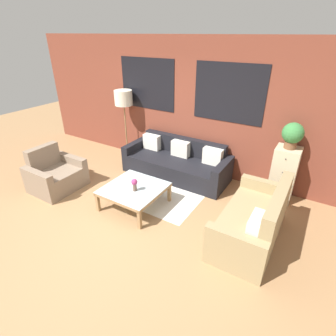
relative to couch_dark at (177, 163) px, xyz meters
name	(u,v)px	position (x,y,z in m)	size (l,w,h in m)	color
ground_plane	(114,220)	(-0.10, -1.95, -0.28)	(16.00, 16.00, 0.00)	#9E754C
wall_back_brick	(185,107)	(-0.10, 0.49, 1.13)	(8.40, 0.09, 2.80)	brown
rug	(155,189)	(-0.06, -0.79, -0.28)	(1.96, 1.44, 0.00)	silver
couch_dark	(177,163)	(0.00, 0.00, 0.00)	(2.29, 0.88, 0.78)	black
settee_vintage	(254,222)	(1.99, -1.17, 0.03)	(0.80, 1.66, 0.92)	#99845B
armchair_corner	(56,175)	(-1.81, -1.75, 0.00)	(0.80, 0.94, 0.84)	#84705B
coffee_table	(134,190)	(-0.06, -1.42, 0.05)	(0.99, 0.99, 0.39)	silver
floor_lamp	(124,100)	(-1.54, 0.18, 1.15)	(0.41, 0.41, 1.66)	olive
drawer_cabinet	(283,174)	(2.13, 0.21, 0.24)	(0.42, 0.41, 1.04)	#C6B793
potted_plant	(293,134)	(2.13, 0.21, 1.01)	(0.36, 0.36, 0.46)	brown
flower_vase	(134,184)	(0.01, -1.50, 0.24)	(0.11, 0.11, 0.23)	brown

